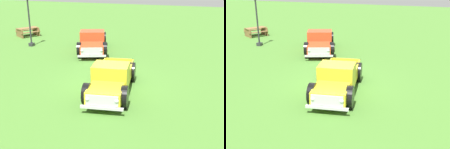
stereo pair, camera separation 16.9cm
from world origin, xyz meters
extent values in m
plane|color=#477A2D|center=(0.00, 0.00, 0.00)|extent=(80.00, 80.00, 0.00)
cube|color=yellow|center=(-2.53, -0.52, 0.64)|extent=(1.68, 1.70, 0.54)
cube|color=silver|center=(-3.27, -0.63, 0.64)|extent=(0.26, 1.33, 0.45)
sphere|color=silver|center=(-3.16, -1.22, 0.67)|extent=(0.20, 0.20, 0.20)
sphere|color=silver|center=(-3.35, -0.04, 0.67)|extent=(0.20, 0.20, 0.20)
cube|color=yellow|center=(-1.17, -0.31, 0.94)|extent=(1.51, 1.81, 1.13)
cube|color=#8C9EA8|center=(-1.76, -0.40, 1.18)|extent=(0.25, 1.40, 0.50)
cube|color=yellow|center=(0.47, -0.05, 0.42)|extent=(2.28, 1.93, 0.10)
cube|color=yellow|center=(0.59, -0.82, 0.74)|extent=(2.05, 0.39, 0.54)
cube|color=yellow|center=(0.35, 0.72, 0.74)|extent=(2.05, 0.39, 0.54)
cube|color=yellow|center=(1.45, 0.10, 0.74)|extent=(0.33, 1.63, 0.54)
cylinder|color=black|center=(-2.40, -1.33, 0.37)|extent=(0.77, 0.33, 0.74)
cylinder|color=#B7B7BC|center=(-2.40, -1.34, 0.37)|extent=(0.33, 0.28, 0.30)
cylinder|color=black|center=(-2.40, -1.33, 0.56)|extent=(0.97, 0.41, 0.94)
cylinder|color=black|center=(-2.65, 0.30, 0.37)|extent=(0.77, 0.33, 0.74)
cylinder|color=#B7B7BC|center=(-2.66, 0.31, 0.37)|extent=(0.33, 0.28, 0.30)
cylinder|color=black|center=(-2.65, 0.30, 0.56)|extent=(0.97, 0.41, 0.94)
cylinder|color=black|center=(0.84, -0.83, 0.37)|extent=(0.77, 0.33, 0.74)
cylinder|color=#B7B7BC|center=(0.84, -0.84, 0.37)|extent=(0.33, 0.28, 0.30)
cylinder|color=black|center=(0.84, -0.83, 0.56)|extent=(0.97, 0.41, 0.94)
cylinder|color=black|center=(0.59, 0.80, 0.37)|extent=(0.77, 0.33, 0.74)
cylinder|color=#B7B7BC|center=(0.59, 0.81, 0.37)|extent=(0.33, 0.28, 0.30)
cylinder|color=black|center=(0.59, 0.80, 0.56)|extent=(0.97, 0.41, 0.94)
cube|color=silver|center=(-3.31, -0.64, 0.34)|extent=(0.37, 1.78, 0.12)
cube|color=#D14723|center=(4.29, 2.90, 0.68)|extent=(2.01, 2.02, 0.57)
cube|color=silver|center=(3.54, 2.62, 0.68)|extent=(0.56, 1.34, 0.48)
sphere|color=silver|center=(3.79, 2.04, 0.71)|extent=(0.21, 0.21, 0.21)
sphere|color=silver|center=(3.34, 3.21, 0.71)|extent=(0.21, 0.21, 0.21)
cube|color=#D14723|center=(5.64, 3.42, 0.99)|extent=(1.87, 2.09, 1.19)
cube|color=#8C9EA8|center=(5.05, 3.20, 1.25)|extent=(0.57, 1.41, 0.52)
cube|color=#D14723|center=(7.28, 4.05, 0.44)|extent=(2.65, 2.39, 0.10)
cube|color=#D14723|center=(7.57, 3.28, 0.78)|extent=(2.06, 0.85, 0.57)
cube|color=#D14723|center=(6.99, 4.82, 0.78)|extent=(2.06, 0.85, 0.57)
cube|color=#D14723|center=(8.26, 4.42, 0.78)|extent=(0.69, 1.64, 0.57)
cylinder|color=black|center=(4.60, 2.09, 0.39)|extent=(0.82, 0.49, 0.79)
cylinder|color=#B7B7BC|center=(4.60, 2.08, 0.39)|extent=(0.38, 0.34, 0.31)
cylinder|color=black|center=(4.60, 2.09, 0.59)|extent=(1.03, 0.62, 0.99)
cylinder|color=black|center=(3.98, 3.72, 0.39)|extent=(0.82, 0.49, 0.79)
cylinder|color=#B7B7BC|center=(3.97, 3.72, 0.39)|extent=(0.38, 0.34, 0.31)
cylinder|color=black|center=(3.98, 3.72, 0.59)|extent=(1.03, 0.62, 0.99)
cylinder|color=black|center=(7.83, 3.33, 0.39)|extent=(0.82, 0.49, 0.79)
cylinder|color=#B7B7BC|center=(7.84, 3.32, 0.39)|extent=(0.38, 0.34, 0.31)
cylinder|color=black|center=(7.83, 3.33, 0.59)|extent=(1.03, 0.62, 0.99)
cylinder|color=black|center=(7.21, 4.95, 0.39)|extent=(0.82, 0.49, 0.79)
cylinder|color=#B7B7BC|center=(7.21, 4.96, 0.39)|extent=(0.38, 0.34, 0.31)
cylinder|color=black|center=(7.21, 4.95, 0.59)|extent=(1.03, 0.62, 0.99)
cube|color=silver|center=(3.51, 2.60, 0.35)|extent=(0.77, 1.80, 0.12)
cube|color=#2D2D33|center=(5.82, 8.75, 0.12)|extent=(0.36, 0.36, 0.25)
cylinder|color=#2D2D33|center=(5.82, 8.75, 1.94)|extent=(0.12, 0.12, 3.37)
cube|color=olive|center=(8.94, 11.20, 0.75)|extent=(1.95, 1.62, 0.06)
cube|color=olive|center=(9.26, 11.71, 0.45)|extent=(1.68, 1.18, 0.05)
cube|color=olive|center=(8.63, 10.69, 0.45)|extent=(1.68, 1.18, 0.05)
cube|color=olive|center=(9.63, 10.78, 0.38)|extent=(0.80, 1.24, 0.75)
cube|color=olive|center=(8.26, 11.62, 0.38)|extent=(0.80, 1.24, 0.75)
camera|label=1|loc=(-12.79, -4.25, 5.44)|focal=44.81mm
camera|label=2|loc=(-12.73, -4.41, 5.44)|focal=44.81mm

